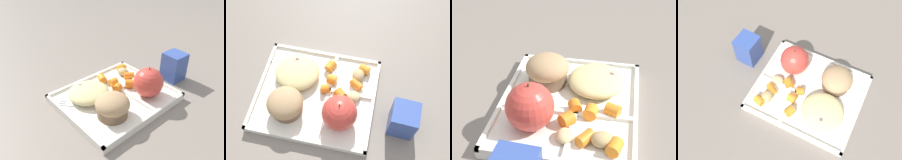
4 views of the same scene
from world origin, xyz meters
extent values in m
plane|color=slate|center=(0.00, 0.00, 0.00)|extent=(6.00, 6.00, 0.00)
cube|color=silver|center=(0.00, 0.00, 0.01)|extent=(0.31, 0.26, 0.02)
cube|color=silver|center=(0.00, -0.13, 0.02)|extent=(0.31, 0.01, 0.01)
cube|color=silver|center=(0.00, 0.13, 0.02)|extent=(0.31, 0.01, 0.01)
cube|color=silver|center=(-0.15, 0.00, 0.02)|extent=(0.01, 0.26, 0.01)
cube|color=silver|center=(0.15, 0.00, 0.02)|extent=(0.01, 0.26, 0.01)
cube|color=silver|center=(-0.03, 0.00, 0.02)|extent=(0.01, 0.24, 0.01)
cube|color=silver|center=(-0.08, -0.02, 0.02)|extent=(0.14, 0.01, 0.01)
sphere|color=#C63D33|center=(-0.07, 0.06, 0.06)|extent=(0.08, 0.08, 0.08)
cylinder|color=#4C381E|center=(-0.07, 0.06, 0.10)|extent=(0.00, 0.00, 0.01)
cylinder|color=brown|center=(0.06, 0.06, 0.03)|extent=(0.08, 0.08, 0.03)
ellipsoid|color=tan|center=(0.06, 0.06, 0.05)|extent=(0.09, 0.09, 0.05)
cylinder|color=orange|center=(-0.10, -0.04, 0.03)|extent=(0.04, 0.03, 0.02)
cylinder|color=orange|center=(-0.03, -0.04, 0.03)|extent=(0.03, 0.03, 0.02)
cylinder|color=orange|center=(-0.02, -0.01, 0.03)|extent=(0.03, 0.03, 0.02)
cylinder|color=orange|center=(-0.02, -0.08, 0.03)|extent=(0.03, 0.03, 0.02)
cylinder|color=orange|center=(-0.06, -0.01, 0.03)|extent=(0.03, 0.03, 0.03)
cylinder|color=orange|center=(-0.11, -0.09, 0.03)|extent=(0.03, 0.03, 0.02)
ellipsoid|color=tan|center=(-0.10, -0.07, 0.03)|extent=(0.03, 0.04, 0.02)
ellipsoid|color=tan|center=(-0.10, -0.01, 0.02)|extent=(0.04, 0.03, 0.02)
ellipsoid|color=#D6C684|center=(0.06, -0.04, 0.03)|extent=(0.12, 0.11, 0.04)
sphere|color=brown|center=(0.06, -0.06, 0.03)|extent=(0.03, 0.03, 0.03)
sphere|color=brown|center=(0.07, -0.07, 0.03)|extent=(0.03, 0.03, 0.03)
cube|color=silver|center=(0.07, 0.01, 0.02)|extent=(0.07, 0.08, 0.00)
cube|color=silver|center=(0.11, -0.05, 0.02)|extent=(0.04, 0.04, 0.00)
cylinder|color=silver|center=(0.12, -0.08, 0.02)|extent=(0.02, 0.02, 0.00)
cylinder|color=silver|center=(0.13, -0.07, 0.02)|extent=(0.02, 0.02, 0.00)
cylinder|color=silver|center=(0.14, -0.07, 0.02)|extent=(0.02, 0.02, 0.00)
cube|color=#334C99|center=(-0.22, 0.04, 0.05)|extent=(0.06, 0.06, 0.09)
camera|label=1|loc=(0.36, 0.39, 0.41)|focal=36.81mm
camera|label=2|loc=(-0.12, 0.30, 0.66)|focal=44.21mm
camera|label=3|loc=(-0.51, -0.09, 0.43)|focal=55.61mm
camera|label=4|loc=(0.10, -0.32, 0.68)|focal=40.41mm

